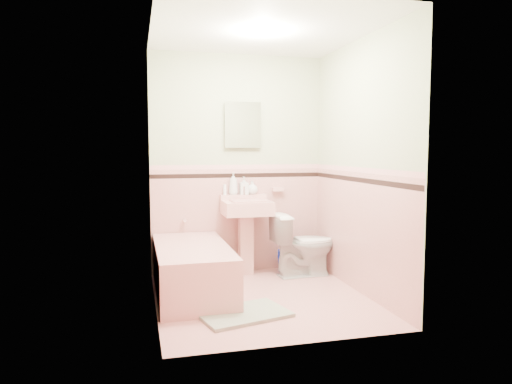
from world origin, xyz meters
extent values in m
plane|color=#DF9992|center=(0.00, 0.00, 0.00)|extent=(2.20, 2.20, 0.00)
plane|color=white|center=(0.00, 0.00, 2.50)|extent=(2.20, 2.20, 0.00)
plane|color=#F2E0C5|center=(0.00, 1.10, 1.25)|extent=(2.50, 0.00, 2.50)
plane|color=#F2E0C5|center=(0.00, -1.10, 1.25)|extent=(2.50, 0.00, 2.50)
plane|color=#F2E0C5|center=(-1.00, 0.00, 1.25)|extent=(0.00, 2.50, 2.50)
plane|color=#F2E0C5|center=(1.00, 0.00, 1.25)|extent=(0.00, 2.50, 2.50)
plane|color=#E29E97|center=(0.00, 1.09, 0.60)|extent=(2.00, 0.00, 2.00)
plane|color=#E29E97|center=(0.00, -1.09, 0.60)|extent=(2.00, 0.00, 2.00)
plane|color=#E29E97|center=(-0.99, 0.00, 0.60)|extent=(0.00, 2.20, 2.20)
plane|color=#E29E97|center=(0.99, 0.00, 0.60)|extent=(0.00, 2.20, 2.20)
plane|color=black|center=(0.00, 1.08, 1.12)|extent=(2.00, 0.00, 2.00)
plane|color=black|center=(0.00, -1.08, 1.12)|extent=(2.00, 0.00, 2.00)
plane|color=black|center=(-0.98, 0.00, 1.12)|extent=(0.00, 2.20, 2.20)
plane|color=black|center=(0.98, 0.00, 1.12)|extent=(0.00, 2.20, 2.20)
plane|color=pink|center=(0.00, 1.08, 1.22)|extent=(2.00, 0.00, 2.00)
plane|color=pink|center=(0.00, -1.08, 1.22)|extent=(2.00, 0.00, 2.00)
plane|color=pink|center=(-0.98, 0.00, 1.22)|extent=(0.00, 2.20, 2.20)
plane|color=pink|center=(0.98, 0.00, 1.22)|extent=(0.00, 2.20, 2.20)
cube|color=#DA9B95|center=(-0.63, 0.33, 0.23)|extent=(0.70, 1.50, 0.45)
cylinder|color=silver|center=(-0.63, 1.05, 0.63)|extent=(0.04, 0.12, 0.04)
cylinder|color=silver|center=(0.05, 1.00, 0.95)|extent=(0.02, 0.02, 0.10)
cube|color=white|center=(0.05, 1.07, 1.70)|extent=(0.36, 0.04, 0.45)
cube|color=#DA9B95|center=(0.47, 1.06, 0.95)|extent=(0.13, 0.08, 0.04)
imported|color=#B2B2B2|center=(-0.07, 1.04, 1.03)|extent=(0.10, 0.10, 0.25)
imported|color=#B2B2B2|center=(0.06, 1.04, 1.00)|extent=(0.09, 0.09, 0.20)
imported|color=#B2B2B2|center=(0.16, 1.04, 0.98)|extent=(0.13, 0.13, 0.16)
cylinder|color=white|center=(-0.17, 1.04, 0.96)|extent=(0.04, 0.04, 0.12)
imported|color=white|center=(0.66, 0.69, 0.36)|extent=(0.72, 0.44, 0.71)
cube|color=gray|center=(-0.28, -0.41, 0.01)|extent=(0.84, 0.67, 0.03)
cube|color=#BF1E59|center=(-0.35, -0.34, 0.06)|extent=(0.17, 0.13, 0.06)
camera|label=1|loc=(-1.15, -4.25, 1.41)|focal=33.12mm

